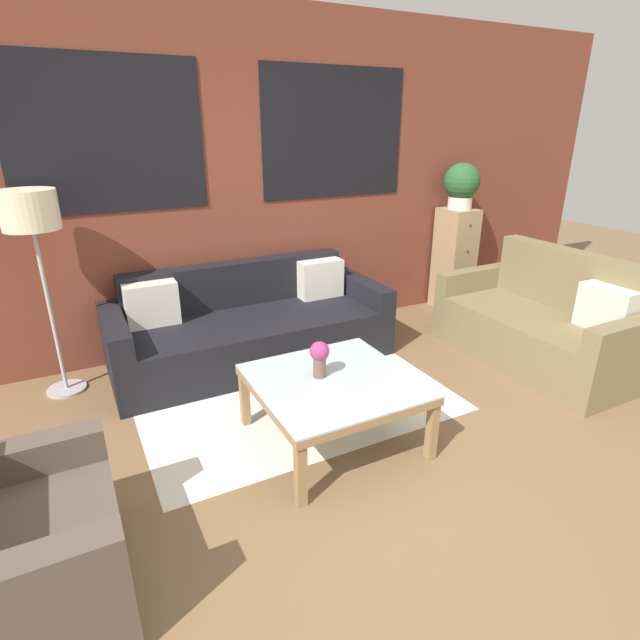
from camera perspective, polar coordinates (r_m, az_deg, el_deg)
The scene contains 11 objects.
ground_plane at distance 2.91m, azimuth 8.25°, elevation -19.12°, with size 16.00×16.00×0.00m, color brown.
wall_back_brick at distance 4.43m, azimuth -9.83°, elevation 15.08°, with size 8.40×0.09×2.80m.
rug at distance 3.74m, azimuth -3.03°, elevation -8.73°, with size 2.19×1.53×0.00m.
couch_dark at distance 4.23m, azimuth -7.95°, elevation -1.00°, with size 2.27×0.88×0.78m.
settee_vintage at distance 4.55m, azimuth 23.94°, elevation -0.66°, with size 0.80×1.63×0.92m.
armchair_corner at distance 2.53m, azimuth -32.38°, elevation -21.98°, with size 0.80×0.87×0.84m.
coffee_table at distance 3.08m, azimuth 1.55°, elevation -7.82°, with size 0.94×0.94×0.44m.
floor_lamp at distance 3.89m, azimuth -30.11°, elevation 9.75°, with size 0.36×0.36×1.49m.
drawer_cabinet at distance 5.54m, azimuth 15.07°, elevation 6.71°, with size 0.32×0.38×1.07m.
potted_plant at distance 5.40m, azimuth 15.88°, elevation 14.72°, with size 0.36×0.36×0.45m.
flower_vase at distance 3.03m, azimuth -0.05°, elevation -4.18°, with size 0.12×0.12×0.23m.
Camera 1 is at (-1.35, -1.75, 1.89)m, focal length 28.00 mm.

